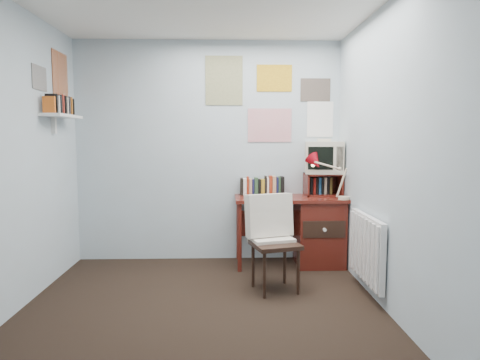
{
  "coord_description": "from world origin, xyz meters",
  "views": [
    {
      "loc": [
        0.2,
        -3.16,
        1.41
      ],
      "look_at": [
        0.34,
        1.0,
        1.0
      ],
      "focal_mm": 32.0,
      "sensor_mm": 36.0,
      "label": 1
    }
  ],
  "objects_px": {
    "desk_chair": "(275,245)",
    "desk_lamp": "(344,179)",
    "desk": "(314,228)",
    "radiator": "(367,248)",
    "tv_riser": "(323,184)",
    "wall_shelf": "(62,116)",
    "crt_tv": "(324,156)"
  },
  "relations": [
    {
      "from": "desk_chair",
      "to": "desk_lamp",
      "type": "xyz_separation_m",
      "value": [
        0.79,
        0.59,
        0.55
      ]
    },
    {
      "from": "desk",
      "to": "radiator",
      "type": "xyz_separation_m",
      "value": [
        0.29,
        -0.93,
        0.01
      ]
    },
    {
      "from": "tv_riser",
      "to": "desk",
      "type": "bearing_deg",
      "value": -137.04
    },
    {
      "from": "desk",
      "to": "wall_shelf",
      "type": "bearing_deg",
      "value": -171.6
    },
    {
      "from": "desk",
      "to": "desk_lamp",
      "type": "height_order",
      "value": "desk_lamp"
    },
    {
      "from": "tv_riser",
      "to": "radiator",
      "type": "distance_m",
      "value": 1.15
    },
    {
      "from": "desk_lamp",
      "to": "crt_tv",
      "type": "relative_size",
      "value": 1.06
    },
    {
      "from": "desk_chair",
      "to": "desk",
      "type": "bearing_deg",
      "value": 41.75
    },
    {
      "from": "radiator",
      "to": "wall_shelf",
      "type": "bearing_deg",
      "value": 169.11
    },
    {
      "from": "desk",
      "to": "tv_riser",
      "type": "height_order",
      "value": "tv_riser"
    },
    {
      "from": "desk_lamp",
      "to": "crt_tv",
      "type": "height_order",
      "value": "crt_tv"
    },
    {
      "from": "desk",
      "to": "crt_tv",
      "type": "relative_size",
      "value": 2.93
    },
    {
      "from": "tv_riser",
      "to": "desk_lamp",
      "type": "bearing_deg",
      "value": -65.56
    },
    {
      "from": "desk",
      "to": "desk_chair",
      "type": "relative_size",
      "value": 1.4
    },
    {
      "from": "desk_chair",
      "to": "crt_tv",
      "type": "height_order",
      "value": "crt_tv"
    },
    {
      "from": "crt_tv",
      "to": "wall_shelf",
      "type": "bearing_deg",
      "value": -160.97
    },
    {
      "from": "desk_chair",
      "to": "tv_riser",
      "type": "height_order",
      "value": "tv_riser"
    },
    {
      "from": "desk_lamp",
      "to": "radiator",
      "type": "height_order",
      "value": "desk_lamp"
    },
    {
      "from": "desk_lamp",
      "to": "tv_riser",
      "type": "xyz_separation_m",
      "value": [
        -0.15,
        0.33,
        -0.09
      ]
    },
    {
      "from": "desk_lamp",
      "to": "tv_riser",
      "type": "height_order",
      "value": "desk_lamp"
    },
    {
      "from": "desk_lamp",
      "to": "crt_tv",
      "type": "distance_m",
      "value": 0.44
    },
    {
      "from": "desk",
      "to": "tv_riser",
      "type": "xyz_separation_m",
      "value": [
        0.12,
        0.11,
        0.48
      ]
    },
    {
      "from": "tv_riser",
      "to": "wall_shelf",
      "type": "xyz_separation_m",
      "value": [
        -2.69,
        -0.49,
        0.74
      ]
    },
    {
      "from": "desk",
      "to": "tv_riser",
      "type": "distance_m",
      "value": 0.51
    },
    {
      "from": "desk",
      "to": "desk_chair",
      "type": "bearing_deg",
      "value": -122.79
    },
    {
      "from": "desk_lamp",
      "to": "radiator",
      "type": "distance_m",
      "value": 0.9
    },
    {
      "from": "radiator",
      "to": "desk_chair",
      "type": "bearing_deg",
      "value": 171.7
    },
    {
      "from": "radiator",
      "to": "desk_lamp",
      "type": "bearing_deg",
      "value": 91.61
    },
    {
      "from": "desk_chair",
      "to": "radiator",
      "type": "distance_m",
      "value": 0.82
    },
    {
      "from": "radiator",
      "to": "wall_shelf",
      "type": "xyz_separation_m",
      "value": [
        -2.86,
        0.55,
        1.2
      ]
    },
    {
      "from": "desk_chair",
      "to": "wall_shelf",
      "type": "bearing_deg",
      "value": 152.63
    },
    {
      "from": "desk_chair",
      "to": "wall_shelf",
      "type": "distance_m",
      "value": 2.41
    }
  ]
}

